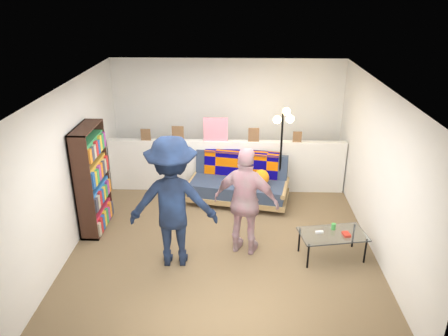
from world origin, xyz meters
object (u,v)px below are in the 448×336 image
person_right (246,202)px  coffee_table (333,235)px  futon_sofa (239,183)px  floor_lamp (283,137)px  person_left (173,202)px  bookshelf (92,182)px

person_right → coffee_table: bearing=-168.4°
futon_sofa → coffee_table: bearing=-52.2°
floor_lamp → person_left: (-1.66, -1.98, -0.28)m
futon_sofa → bookshelf: size_ratio=1.11×
futon_sofa → floor_lamp: bearing=5.7°
floor_lamp → person_left: person_left is taller
bookshelf → coffee_table: (3.68, -0.73, -0.44)m
futon_sofa → coffee_table: size_ratio=1.88×
futon_sofa → bookshelf: 2.58m
futon_sofa → person_left: person_left is taller
futon_sofa → person_left: 2.20m
person_right → bookshelf: bearing=3.0°
person_left → person_right: (1.01, 0.29, -0.13)m
floor_lamp → person_right: floor_lamp is taller
person_left → person_right: person_left is taller
bookshelf → floor_lamp: 3.29m
bookshelf → person_left: bearing=-32.5°
coffee_table → person_left: person_left is taller
person_right → floor_lamp: bearing=-94.0°
person_left → person_right: size_ratio=1.16×
bookshelf → person_right: size_ratio=1.05×
coffee_table → bookshelf: bearing=168.8°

